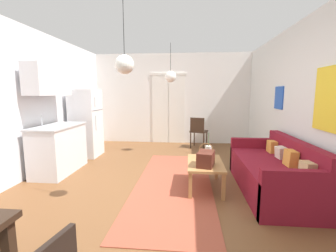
{
  "coord_description": "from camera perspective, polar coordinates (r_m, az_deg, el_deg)",
  "views": [
    {
      "loc": [
        0.53,
        -3.33,
        1.48
      ],
      "look_at": [
        0.08,
        1.5,
        0.79
      ],
      "focal_mm": 24.56,
      "sensor_mm": 36.0,
      "label": 1
    }
  ],
  "objects": [
    {
      "name": "ground_plane",
      "position": [
        3.71,
        -3.54,
        -16.27
      ],
      "size": [
        5.14,
        7.59,
        0.1
      ],
      "primitive_type": "cube",
      "color": "brown"
    },
    {
      "name": "wall_back",
      "position": [
        6.9,
        0.85,
        6.69
      ],
      "size": [
        4.74,
        0.13,
        2.63
      ],
      "color": "white",
      "rests_on": "ground_plane"
    },
    {
      "name": "wall_right",
      "position": [
        3.79,
        33.56,
        4.31
      ],
      "size": [
        0.12,
        7.19,
        2.63
      ],
      "color": "silver",
      "rests_on": "ground_plane"
    },
    {
      "name": "wall_left",
      "position": [
        4.39,
        -35.31,
        4.51
      ],
      "size": [
        0.12,
        7.19,
        2.63
      ],
      "color": "silver",
      "rests_on": "ground_plane"
    },
    {
      "name": "area_rug",
      "position": [
        3.91,
        1.42,
        -14.02
      ],
      "size": [
        1.22,
        3.3,
        0.01
      ],
      "primitive_type": "cube",
      "color": "#9E4733",
      "rests_on": "ground_plane"
    },
    {
      "name": "couch",
      "position": [
        3.89,
        25.14,
        -10.65
      ],
      "size": [
        0.86,
        1.92,
        0.79
      ],
      "color": "maroon",
      "rests_on": "ground_plane"
    },
    {
      "name": "coffee_table",
      "position": [
        3.69,
        9.19,
        -9.64
      ],
      "size": [
        0.54,
        0.91,
        0.42
      ],
      "color": "#A87542",
      "rests_on": "ground_plane"
    },
    {
      "name": "bamboo_vase",
      "position": [
        3.82,
        9.97,
        -6.45
      ],
      "size": [
        0.1,
        0.1,
        0.44
      ],
      "color": "beige",
      "rests_on": "coffee_table"
    },
    {
      "name": "handbag",
      "position": [
        3.46,
        9.36,
        -7.96
      ],
      "size": [
        0.29,
        0.38,
        0.34
      ],
      "color": "#512319",
      "rests_on": "coffee_table"
    },
    {
      "name": "refrigerator",
      "position": [
        5.73,
        -19.63,
        0.67
      ],
      "size": [
        0.61,
        0.64,
        1.57
      ],
      "color": "white",
      "rests_on": "ground_plane"
    },
    {
      "name": "kitchen_counter",
      "position": [
        4.75,
        -25.94,
        -1.43
      ],
      "size": [
        0.58,
        1.16,
        1.99
      ],
      "color": "silver",
      "rests_on": "ground_plane"
    },
    {
      "name": "accent_chair",
      "position": [
        6.24,
        7.53,
        -1.06
      ],
      "size": [
        0.52,
        0.51,
        0.84
      ],
      "rotation": [
        0.0,
        0.0,
        2.82
      ],
      "color": "#382619",
      "rests_on": "ground_plane"
    },
    {
      "name": "pendant_lamp_near",
      "position": [
        2.89,
        -10.74,
        14.79
      ],
      "size": [
        0.23,
        0.23,
        0.93
      ],
      "color": "black"
    },
    {
      "name": "pendant_lamp_far",
      "position": [
        5.51,
        0.63,
        12.17
      ],
      "size": [
        0.27,
        0.27,
        0.9
      ],
      "color": "black"
    }
  ]
}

